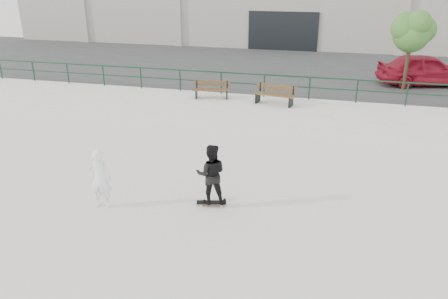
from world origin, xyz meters
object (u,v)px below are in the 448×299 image
(standing_skater, at_px, (211,174))
(bench_right, at_px, (275,95))
(bench_left, at_px, (212,90))
(seated_skater, at_px, (100,179))
(red_car, at_px, (426,70))
(skateboard, at_px, (211,203))
(tree, at_px, (413,30))

(standing_skater, bearing_deg, bench_right, -106.39)
(bench_left, bearing_deg, standing_skater, -85.69)
(bench_left, height_order, standing_skater, standing_skater)
(seated_skater, bearing_deg, red_car, -131.28)
(skateboard, bearing_deg, red_car, 48.51)
(bench_right, height_order, red_car, red_car)
(bench_left, height_order, skateboard, bench_left)
(red_car, bearing_deg, standing_skater, 138.76)
(bench_left, bearing_deg, skateboard, -85.69)
(bench_left, xyz_separation_m, bench_right, (2.86, -0.27, 0.04))
(bench_right, xyz_separation_m, skateboard, (-0.37, -8.25, -0.83))
(bench_left, relative_size, skateboard, 2.10)
(skateboard, relative_size, standing_skater, 0.50)
(standing_skater, distance_m, seated_skater, 2.83)
(bench_left, bearing_deg, tree, 12.92)
(bench_right, xyz_separation_m, red_car, (6.65, 5.34, 0.36))
(bench_left, distance_m, standing_skater, 8.87)
(red_car, relative_size, standing_skater, 2.82)
(bench_right, height_order, standing_skater, standing_skater)
(tree, xyz_separation_m, skateboard, (-5.99, -12.45, -3.19))
(bench_right, relative_size, seated_skater, 1.16)
(bench_left, relative_size, tree, 0.46)
(red_car, bearing_deg, bench_right, 114.86)
(tree, distance_m, standing_skater, 14.01)
(bench_left, xyz_separation_m, red_car, (9.52, 5.07, 0.40))
(bench_left, bearing_deg, seated_skater, -103.44)
(bench_right, xyz_separation_m, standing_skater, (-0.37, -8.25, -0.01))
(bench_left, xyz_separation_m, seated_skater, (-0.23, -9.29, -0.07))
(bench_right, bearing_deg, bench_left, -173.84)
(tree, relative_size, seated_skater, 2.30)
(red_car, distance_m, skateboard, 15.34)
(bench_left, distance_m, seated_skater, 9.30)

